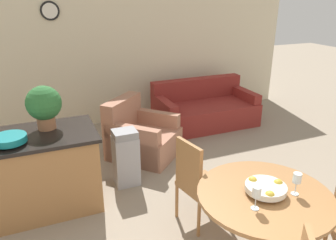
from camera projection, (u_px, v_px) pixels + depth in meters
wall_back at (93, 52)px, 5.82m from camera, size 8.00×0.09×2.70m
dining_table at (263, 211)px, 2.79m from camera, size 1.13×1.13×0.78m
dining_chair_far_side at (197, 180)px, 3.39m from camera, size 0.49×0.49×0.98m
fruit_bowl at (266, 188)px, 2.71m from camera, size 0.34×0.34×0.11m
wine_glass_left at (257, 193)px, 2.48m from camera, size 0.07×0.07×0.20m
wine_glass_right at (297, 179)px, 2.67m from camera, size 0.07×0.07×0.20m
kitchen_island at (34, 173)px, 3.65m from camera, size 1.43×0.81×0.92m
teal_bowl at (9, 139)px, 3.27m from camera, size 0.33×0.33×0.09m
potted_plant at (44, 105)px, 3.57m from camera, size 0.38×0.38×0.49m
trash_bin at (126, 158)px, 4.18m from camera, size 0.31×0.27×0.75m
couch at (204, 110)px, 6.17m from camera, size 1.83×0.98×0.81m
armchair at (141, 137)px, 4.96m from camera, size 1.23×1.23×0.87m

